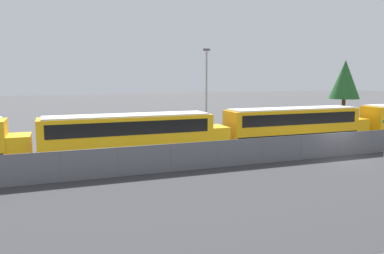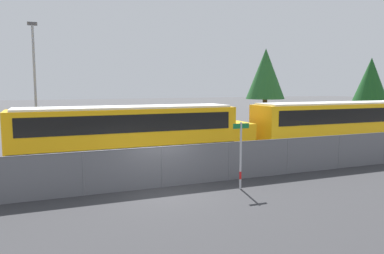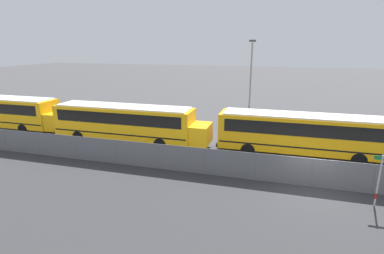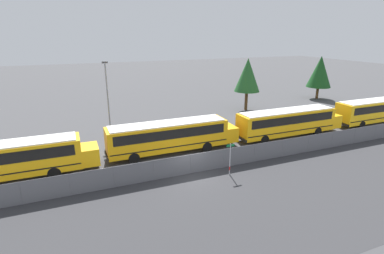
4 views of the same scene
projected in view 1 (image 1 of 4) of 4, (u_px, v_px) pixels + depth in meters
The scene contains 6 objects.
ground_plane at pixel (337, 156), 26.12m from camera, with size 200.00×200.00×0.00m, color #424244.
fence at pixel (338, 144), 26.00m from camera, with size 79.18×0.07×1.68m.
school_bus_1 at pixel (133, 132), 25.12m from camera, with size 12.85×2.45×3.03m.
school_bus_2 at pixel (295, 123), 30.34m from camera, with size 12.85×2.45×3.03m.
light_pole at pixel (206, 88), 35.46m from camera, with size 0.60×0.24×8.12m.
tree_1 at pixel (345, 80), 46.14m from camera, with size 3.67×3.67×7.56m.
Camera 1 is at (-18.53, -20.38, 5.54)m, focal length 35.00 mm.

